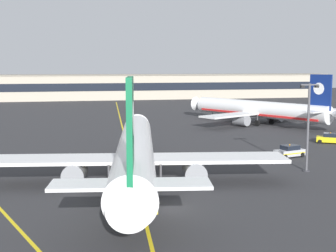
% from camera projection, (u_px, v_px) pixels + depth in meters
% --- Properties ---
extents(ground_plane, '(400.00, 400.00, 0.00)m').
position_uv_depth(ground_plane, '(168.00, 209.00, 39.92)').
color(ground_plane, '#2D2D30').
extents(taxiway_centreline, '(13.87, 179.51, 0.01)m').
position_uv_depth(taxiway_centreline, '(128.00, 149.00, 69.03)').
color(taxiway_centreline, yellow).
rests_on(taxiway_centreline, ground).
extents(taxiway_lead_in_stripe, '(21.95, 56.06, 0.01)m').
position_uv_depth(taxiway_lead_in_stripe, '(3.00, 212.00, 39.02)').
color(taxiway_lead_in_stripe, yellow).
rests_on(taxiway_lead_in_stripe, ground).
extents(airliner_foreground, '(32.36, 41.41, 11.65)m').
position_uv_depth(airliner_foreground, '(135.00, 153.00, 47.47)').
color(airliner_foreground, white).
rests_on(airliner_foreground, ground).
extents(airliner_background, '(28.30, 35.30, 10.83)m').
position_uv_depth(airliner_background, '(258.00, 110.00, 97.52)').
color(airliner_background, white).
rests_on(airliner_background, ground).
extents(apron_lamp_post, '(2.24, 0.90, 10.38)m').
position_uv_depth(apron_lamp_post, '(308.00, 125.00, 53.52)').
color(apron_lamp_post, '#515156').
rests_on(apron_lamp_post, ground).
extents(service_car_nearest, '(4.53, 3.71, 1.79)m').
position_uv_depth(service_car_nearest, '(330.00, 138.00, 73.84)').
color(service_car_nearest, yellow).
rests_on(service_car_nearest, ground).
extents(service_car_third, '(4.54, 2.96, 1.79)m').
position_uv_depth(service_car_third, '(290.00, 151.00, 62.60)').
color(service_car_third, '#B7B7BC').
rests_on(service_car_third, ground).
extents(safety_cone_by_nose_gear, '(0.44, 0.44, 0.55)m').
position_uv_depth(safety_cone_by_nose_gear, '(132.00, 154.00, 63.36)').
color(safety_cone_by_nose_gear, orange).
rests_on(safety_cone_by_nose_gear, ground).
extents(terminal_building, '(169.74, 12.40, 9.32)m').
position_uv_depth(terminal_building, '(113.00, 87.00, 171.06)').
color(terminal_building, '#B2A893').
rests_on(terminal_building, ground).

